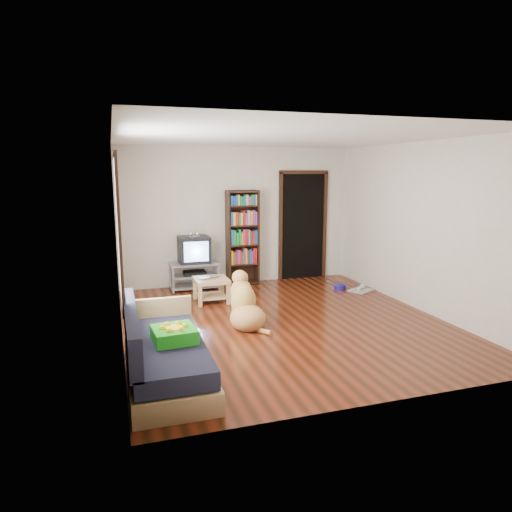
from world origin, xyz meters
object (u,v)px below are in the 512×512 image
object	(u,v)px
green_cushion	(174,334)
tv_stand	(195,275)
dog_bowl	(340,287)
coffee_table	(211,285)
grey_rag	(361,290)
crt_tv	(194,249)
laptop	(211,278)
sofa	(162,356)
bookshelf	(242,233)
dog	(245,306)

from	to	relation	value
green_cushion	tv_stand	xyz separation A→B (m)	(0.85, 3.66, -0.22)
dog_bowl	coffee_table	size ratio (longest dim) A/B	0.40
coffee_table	grey_rag	bearing A→B (deg)	-3.24
crt_tv	coffee_table	world-z (taller)	crt_tv
laptop	grey_rag	xyz separation A→B (m)	(2.75, -0.13, -0.40)
laptop	sofa	size ratio (longest dim) A/B	0.20
dog_bowl	crt_tv	world-z (taller)	crt_tv
bookshelf	tv_stand	bearing A→B (deg)	-174.37
green_cushion	dog	world-z (taller)	dog
dog_bowl	grey_rag	distance (m)	0.39
grey_rag	bookshelf	bearing A→B (deg)	148.31
sofa	coffee_table	world-z (taller)	sofa
green_cushion	coffee_table	distance (m)	2.90
bookshelf	sofa	distance (m)	4.26
grey_rag	sofa	xyz separation A→B (m)	(-3.84, -2.54, 0.25)
green_cushion	crt_tv	xyz separation A→B (m)	(0.85, 3.68, 0.25)
grey_rag	green_cushion	bearing A→B (deg)	-145.31
green_cushion	tv_stand	size ratio (longest dim) A/B	0.47
tv_stand	bookshelf	xyz separation A→B (m)	(0.95, 0.09, 0.73)
tv_stand	grey_rag	bearing A→B (deg)	-20.79
green_cushion	crt_tv	bearing A→B (deg)	72.19
dog_bowl	sofa	distance (m)	4.51
green_cushion	crt_tv	world-z (taller)	crt_tv
dog_bowl	crt_tv	xyz separation A→B (m)	(-2.56, 0.86, 0.70)
tv_stand	crt_tv	size ratio (longest dim) A/B	1.55
tv_stand	sofa	xyz separation A→B (m)	(-0.97, -3.63, -0.01)
grey_rag	tv_stand	distance (m)	3.07
green_cushion	sofa	xyz separation A→B (m)	(-0.12, 0.02, -0.23)
grey_rag	bookshelf	xyz separation A→B (m)	(-1.91, 1.18, 0.99)
bookshelf	dog	bearing A→B (deg)	-105.18
bookshelf	dog_bowl	bearing A→B (deg)	-29.99
green_cushion	grey_rag	bearing A→B (deg)	29.90
sofa	grey_rag	bearing A→B (deg)	33.57
green_cushion	dog	size ratio (longest dim) A/B	0.45
tv_stand	green_cushion	bearing A→B (deg)	-103.09
dog_bowl	crt_tv	bearing A→B (deg)	161.48
dog_bowl	bookshelf	xyz separation A→B (m)	(-1.61, 0.93, 0.96)
laptop	sofa	distance (m)	2.89
grey_rag	tv_stand	size ratio (longest dim) A/B	0.44
sofa	dog_bowl	bearing A→B (deg)	38.33
sofa	dog	xyz separation A→B (m)	(1.29, 1.37, 0.03)
laptop	tv_stand	bearing A→B (deg)	74.23
dog_bowl	dog	bearing A→B (deg)	-147.73
dog_bowl	laptop	bearing A→B (deg)	-177.09
crt_tv	bookshelf	world-z (taller)	bookshelf
sofa	dog	distance (m)	1.88
grey_rag	crt_tv	xyz separation A→B (m)	(-2.86, 1.11, 0.73)
sofa	crt_tv	bearing A→B (deg)	75.07
green_cushion	laptop	distance (m)	2.86
crt_tv	bookshelf	xyz separation A→B (m)	(0.95, 0.07, 0.26)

